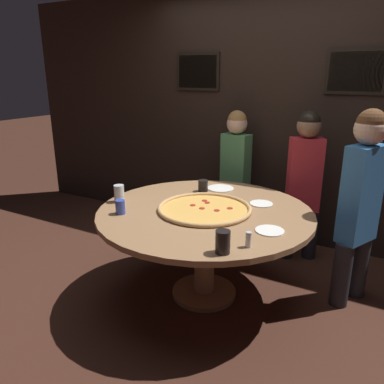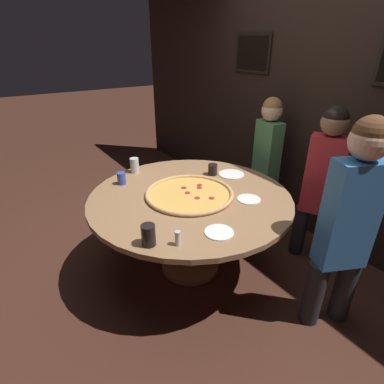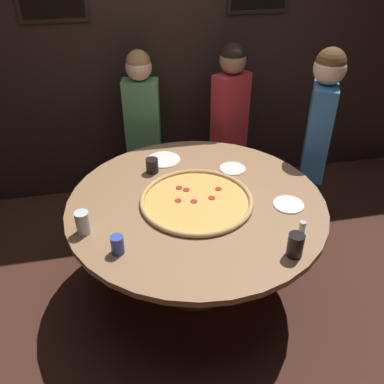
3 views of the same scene
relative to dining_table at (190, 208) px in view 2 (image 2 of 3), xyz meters
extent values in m
plane|color=#422319|center=(0.00, 0.00, -0.62)|extent=(24.00, 24.00, 0.00)
cube|color=black|center=(0.00, 1.42, 0.68)|extent=(6.40, 0.06, 2.60)
cube|color=black|center=(-0.80, 1.38, 1.13)|extent=(0.52, 0.02, 0.40)
cube|color=slate|center=(-0.80, 1.37, 1.13)|extent=(0.46, 0.01, 0.34)
cylinder|color=#936B47|center=(0.00, 0.00, 0.10)|extent=(1.64, 1.64, 0.04)
cylinder|color=#936B47|center=(0.00, 0.00, -0.27)|extent=(0.16, 0.16, 0.70)
cylinder|color=#936B47|center=(0.00, 0.00, -0.60)|extent=(0.52, 0.52, 0.04)
cylinder|color=#E5A84C|center=(0.00, -0.01, 0.13)|extent=(0.68, 0.68, 0.01)
torus|color=tan|center=(0.00, -0.01, 0.14)|extent=(0.72, 0.72, 0.03)
cylinder|color=#A8281E|center=(0.17, 0.09, 0.14)|extent=(0.04, 0.04, 0.00)
cylinder|color=#A8281E|center=(-0.08, 0.16, 0.14)|extent=(0.04, 0.04, 0.00)
cylinder|color=#A8281E|center=(0.10, 0.00, 0.14)|extent=(0.04, 0.04, 0.00)
cylinder|color=#A8281E|center=(-0.11, 0.01, 0.14)|extent=(0.04, 0.04, 0.00)
cylinder|color=#A8281E|center=(-0.02, -0.01, 0.14)|extent=(0.04, 0.04, 0.00)
cylinder|color=#A8281E|center=(-0.04, 0.12, 0.14)|extent=(0.04, 0.04, 0.00)
cylinder|color=silver|center=(-0.70, -0.16, 0.19)|extent=(0.08, 0.08, 0.14)
cylinder|color=black|center=(0.41, -0.59, 0.19)|extent=(0.09, 0.09, 0.14)
cylinder|color=#384CB7|center=(-0.51, -0.37, 0.18)|extent=(0.07, 0.07, 0.11)
cylinder|color=black|center=(-0.23, 0.41, 0.17)|extent=(0.09, 0.09, 0.10)
cylinder|color=white|center=(0.56, -0.15, 0.13)|extent=(0.19, 0.19, 0.01)
cylinder|color=white|center=(-0.13, 0.56, 0.13)|extent=(0.24, 0.24, 0.01)
cylinder|color=white|center=(0.33, 0.33, 0.13)|extent=(0.18, 0.18, 0.01)
cylinder|color=silver|center=(0.52, -0.44, 0.17)|extent=(0.04, 0.04, 0.08)
cylinder|color=#B7B7BC|center=(0.52, -0.44, 0.21)|extent=(0.04, 0.04, 0.01)
cylinder|color=#232328|center=(1.09, 0.60, -0.36)|extent=(0.19, 0.19, 0.52)
cylinder|color=#232328|center=(0.99, 0.39, -0.36)|extent=(0.19, 0.19, 0.52)
cube|color=#3370B2|center=(1.04, 0.49, 0.27)|extent=(0.29, 0.35, 0.73)
sphere|color=beige|center=(1.04, 0.49, 0.75)|extent=(0.23, 0.23, 0.23)
sphere|color=brown|center=(1.04, 0.49, 0.79)|extent=(0.21, 0.21, 0.21)
cylinder|color=#232328|center=(0.61, 1.08, -0.37)|extent=(0.18, 0.18, 0.49)
cylinder|color=#232328|center=(0.41, 0.98, -0.37)|extent=(0.18, 0.18, 0.49)
cube|color=red|center=(0.51, 1.03, 0.22)|extent=(0.33, 0.27, 0.69)
sphere|color=#8C664C|center=(0.51, 1.03, 0.67)|extent=(0.21, 0.21, 0.21)
sphere|color=black|center=(0.51, 1.03, 0.71)|extent=(0.20, 0.20, 0.20)
cylinder|color=#232328|center=(-0.11, 1.11, -0.38)|extent=(0.15, 0.15, 0.48)
cylinder|color=#232328|center=(-0.32, 1.15, -0.38)|extent=(0.15, 0.15, 0.48)
cube|color=#4C8C59|center=(-0.22, 1.13, 0.20)|extent=(0.31, 0.20, 0.67)
sphere|color=beige|center=(-0.22, 1.13, 0.64)|extent=(0.21, 0.21, 0.21)
sphere|color=#9E703D|center=(-0.22, 1.13, 0.67)|extent=(0.19, 0.19, 0.19)
camera|label=1|loc=(1.20, -2.40, 1.13)|focal=35.00mm
camera|label=2|loc=(1.80, -1.22, 1.23)|focal=28.00mm
camera|label=3|loc=(-0.47, -2.15, 1.71)|focal=40.00mm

